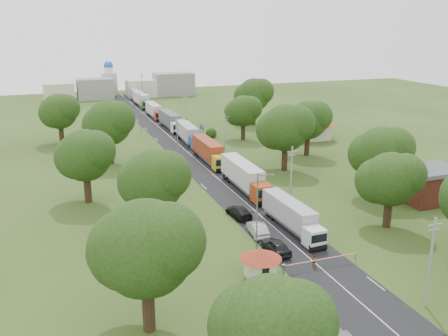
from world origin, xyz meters
name	(u,v)px	position (x,y,z in m)	size (l,w,h in m)	color
ground	(238,196)	(0.00, 0.00, 0.00)	(260.00, 260.00, 0.00)	#2D4115
road	(200,163)	(0.00, 20.00, 0.00)	(8.00, 200.00, 0.04)	black
boom_barrier	(310,262)	(-1.36, -25.00, 0.89)	(9.22, 0.35, 1.18)	slate
guard_booth	(261,260)	(-7.20, -25.00, 2.16)	(4.40, 4.40, 3.45)	beige
guard_rail	(329,327)	(-5.00, -35.00, 0.00)	(0.10, 17.00, 1.70)	slate
info_sign	(202,130)	(5.20, 35.00, 3.00)	(0.12, 3.10, 4.10)	slate
pole_0	(430,261)	(5.50, -35.00, 4.68)	(1.60, 0.24, 9.00)	gray
pole_1	(291,176)	(5.50, -7.00, 4.68)	(1.60, 0.24, 9.00)	gray
pole_2	(225,136)	(5.50, 21.00, 4.68)	(1.60, 0.24, 9.00)	gray
pole_3	(186,112)	(5.50, 49.00, 4.68)	(1.60, 0.24, 9.00)	gray
pole_4	(160,96)	(5.50, 77.00, 4.68)	(1.60, 0.24, 9.00)	gray
pole_5	(142,85)	(5.50, 105.00, 4.68)	(1.60, 0.24, 9.00)	gray
lamp_0	(258,211)	(-5.35, -20.00, 5.55)	(2.03, 0.22, 10.00)	slate
lamp_1	(178,142)	(-5.35, 15.00, 5.55)	(2.03, 0.22, 10.00)	slate
lamp_2	(141,110)	(-5.35, 50.00, 5.55)	(2.03, 0.22, 10.00)	slate
tree_2	(390,179)	(13.99, -17.86, 6.60)	(8.00, 8.00, 10.10)	#382616
tree_3	(381,152)	(19.99, -7.84, 7.22)	(8.80, 8.80, 11.07)	#382616
tree_4	(285,128)	(12.99, 10.17, 7.85)	(9.60, 9.60, 12.05)	#382616
tree_5	(308,120)	(21.99, 18.16, 7.22)	(8.80, 8.80, 11.07)	#382616
tree_6	(243,111)	(14.99, 35.14, 6.60)	(8.00, 8.00, 10.10)	#382616
tree_7	(254,95)	(23.99, 50.17, 7.85)	(9.60, 9.60, 12.05)	#382616
tree_8	(271,326)	(-14.01, -41.86, 6.60)	(8.00, 8.00, 10.10)	#382616
tree_9	(145,247)	(-20.01, -29.83, 7.85)	(9.60, 9.60, 12.05)	#382616
tree_10	(154,180)	(-15.01, -9.84, 7.22)	(8.80, 8.80, 11.07)	#382616
tree_11	(85,155)	(-22.01, 5.16, 7.22)	(8.80, 8.80, 11.07)	#382616
tree_12	(108,123)	(-16.01, 25.17, 7.85)	(9.60, 9.60, 12.05)	#382616
tree_13	(59,111)	(-24.01, 45.16, 7.22)	(8.80, 8.80, 11.07)	#382616
house_brick	(429,185)	(26.00, -12.00, 2.65)	(8.60, 6.60, 5.20)	maroon
house_cream	(313,124)	(30.00, 30.00, 3.64)	(10.08, 10.08, 5.80)	beige
distant_town	(126,88)	(0.68, 110.00, 3.49)	(52.00, 8.00, 8.00)	gray
church	(109,80)	(-4.00, 118.00, 5.39)	(5.00, 5.00, 12.30)	beige
truck_0	(292,216)	(1.78, -14.67, 1.98)	(2.67, 13.49, 3.73)	silver
truck_1	(244,176)	(2.01, 2.18, 2.31)	(2.77, 15.67, 4.34)	#A93813
truck_2	(209,151)	(1.82, 19.73, 2.18)	(2.57, 14.83, 4.11)	gold
truck_3	(188,134)	(2.38, 36.18, 2.15)	(2.99, 14.66, 4.05)	#1A4EA1
truck_4	(170,120)	(2.31, 52.23, 2.16)	(2.84, 14.69, 4.07)	white
truck_5	(154,110)	(1.81, 68.82, 1.98)	(2.42, 13.47, 3.73)	red
truck_6	(142,100)	(2.06, 88.22, 2.20)	(3.08, 15.01, 4.15)	#235E23
truck_7	(134,94)	(2.33, 103.42, 1.99)	(2.53, 13.57, 3.76)	#A8A8A8
car_lane_front	(276,246)	(-3.00, -20.00, 0.84)	(1.98, 4.91, 1.67)	black
car_lane_mid	(258,229)	(-3.00, -14.62, 0.80)	(1.70, 4.88, 1.61)	#A8ABB1
car_lane_rear	(239,212)	(-3.00, -8.16, 0.76)	(2.13, 5.23, 1.52)	black
car_verge_near	(248,170)	(6.01, 10.21, 0.66)	(2.21, 4.78, 1.33)	#B0B0B0
car_verge_far	(205,142)	(5.50, 33.44, 0.69)	(1.62, 4.03, 1.37)	slate
pedestrian_near	(314,260)	(-0.51, -24.50, 0.80)	(0.58, 0.38, 1.60)	gray
pedestrian_booth	(267,270)	(-6.50, -25.12, 0.93)	(0.90, 0.70, 1.85)	gray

